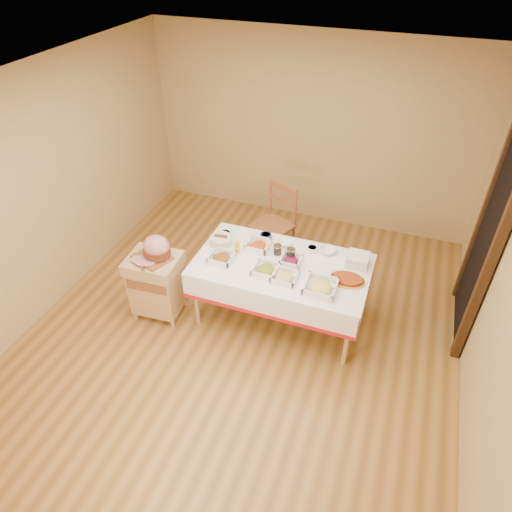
{
  "coord_description": "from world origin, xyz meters",
  "views": [
    {
      "loc": [
        1.33,
        -3.29,
        3.72
      ],
      "look_at": [
        0.05,
        0.2,
        0.87
      ],
      "focal_mm": 32.0,
      "sensor_mm": 36.0,
      "label": 1
    }
  ],
  "objects": [
    {
      "name": "room_shell",
      "position": [
        0.0,
        0.0,
        1.3
      ],
      "size": [
        5.0,
        5.0,
        5.0
      ],
      "color": "olive",
      "rests_on": "ground"
    },
    {
      "name": "doorway",
      "position": [
        2.2,
        0.9,
        1.11
      ],
      "size": [
        0.09,
        1.1,
        2.2
      ],
      "color": "black",
      "rests_on": "ground"
    },
    {
      "name": "dining_table",
      "position": [
        0.3,
        0.3,
        0.6
      ],
      "size": [
        1.82,
        1.02,
        0.76
      ],
      "color": "tan",
      "rests_on": "ground"
    },
    {
      "name": "butcher_cart",
      "position": [
        -1.0,
        -0.1,
        0.44
      ],
      "size": [
        0.58,
        0.49,
        0.78
      ],
      "color": "tan",
      "rests_on": "ground"
    },
    {
      "name": "dining_chair",
      "position": [
        -0.12,
        1.34,
        0.53
      ],
      "size": [
        0.59,
        0.58,
        1.03
      ],
      "color": "brown",
      "rests_on": "ground"
    },
    {
      "name": "ham_on_board",
      "position": [
        -0.96,
        -0.07,
        0.89
      ],
      "size": [
        0.4,
        0.38,
        0.26
      ],
      "color": "brown",
      "rests_on": "butcher_cart"
    },
    {
      "name": "serving_dish_a",
      "position": [
        -0.31,
        0.14,
        0.79
      ],
      "size": [
        0.25,
        0.25,
        0.11
      ],
      "color": "white",
      "rests_on": "dining_table"
    },
    {
      "name": "serving_dish_b",
      "position": [
        0.18,
        0.12,
        0.79
      ],
      "size": [
        0.24,
        0.24,
        0.1
      ],
      "color": "white",
      "rests_on": "dining_table"
    },
    {
      "name": "serving_dish_c",
      "position": [
        0.4,
        0.07,
        0.79
      ],
      "size": [
        0.24,
        0.24,
        0.1
      ],
      "color": "white",
      "rests_on": "dining_table"
    },
    {
      "name": "serving_dish_d",
      "position": [
        0.77,
        0.04,
        0.8
      ],
      "size": [
        0.31,
        0.31,
        0.12
      ],
      "color": "white",
      "rests_on": "dining_table"
    },
    {
      "name": "serving_dish_e",
      "position": [
        -0.03,
        0.47,
        0.8
      ],
      "size": [
        0.26,
        0.24,
        0.12
      ],
      "color": "white",
      "rests_on": "dining_table"
    },
    {
      "name": "serving_dish_f",
      "position": [
        0.38,
        0.35,
        0.79
      ],
      "size": [
        0.22,
        0.21,
        0.1
      ],
      "color": "white",
      "rests_on": "dining_table"
    },
    {
      "name": "small_bowl_left",
      "position": [
        -0.45,
        0.56,
        0.79
      ],
      "size": [
        0.13,
        0.13,
        0.06
      ],
      "color": "white",
      "rests_on": "dining_table"
    },
    {
      "name": "small_bowl_mid",
      "position": [
        -0.01,
        0.68,
        0.79
      ],
      "size": [
        0.13,
        0.13,
        0.05
      ],
      "color": "navy",
      "rests_on": "dining_table"
    },
    {
      "name": "small_bowl_right",
      "position": [
        0.54,
        0.62,
        0.79
      ],
      "size": [
        0.12,
        0.12,
        0.06
      ],
      "color": "white",
      "rests_on": "dining_table"
    },
    {
      "name": "bowl_white_imported",
      "position": [
        0.23,
        0.64,
        0.78
      ],
      "size": [
        0.18,
        0.18,
        0.04
      ],
      "primitive_type": "imported",
      "rotation": [
        0.0,
        0.0,
        0.15
      ],
      "color": "white",
      "rests_on": "dining_table"
    },
    {
      "name": "bowl_small_imported",
      "position": [
        0.71,
        0.66,
        0.79
      ],
      "size": [
        0.2,
        0.2,
        0.05
      ],
      "primitive_type": "imported",
      "rotation": [
        0.0,
        0.0,
        -0.17
      ],
      "color": "white",
      "rests_on": "dining_table"
    },
    {
      "name": "preserve_jar_left",
      "position": [
        0.2,
        0.45,
        0.81
      ],
      "size": [
        0.09,
        0.09,
        0.11
      ],
      "color": "silver",
      "rests_on": "dining_table"
    },
    {
      "name": "preserve_jar_right",
      "position": [
        0.36,
        0.43,
        0.81
      ],
      "size": [
        0.1,
        0.1,
        0.12
      ],
      "color": "silver",
      "rests_on": "dining_table"
    },
    {
      "name": "mustard_bottle",
      "position": [
        -0.21,
        0.32,
        0.84
      ],
      "size": [
        0.06,
        0.06,
        0.17
      ],
      "color": "yellow",
      "rests_on": "dining_table"
    },
    {
      "name": "bread_basket",
      "position": [
        -0.44,
        0.41,
        0.81
      ],
      "size": [
        0.24,
        0.24,
        0.11
      ],
      "color": "silver",
      "rests_on": "dining_table"
    },
    {
      "name": "plate_stack",
      "position": [
        1.04,
        0.56,
        0.82
      ],
      "size": [
        0.22,
        0.22,
        0.12
      ],
      "color": "white",
      "rests_on": "dining_table"
    },
    {
      "name": "brass_platter",
      "position": [
        0.99,
        0.26,
        0.78
      ],
      "size": [
        0.34,
        0.25,
        0.05
      ],
      "color": "#C78938",
      "rests_on": "dining_table"
    }
  ]
}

